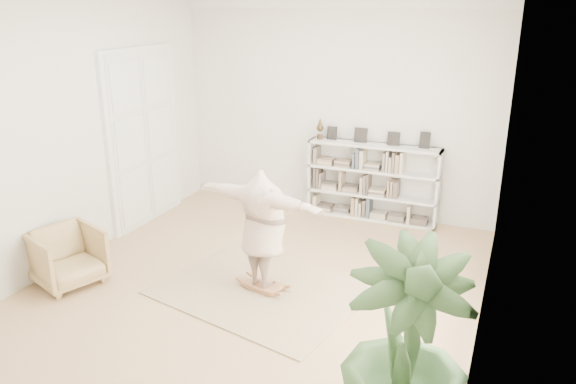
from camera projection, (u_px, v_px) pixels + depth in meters
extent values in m
plane|color=tan|center=(261.00, 281.00, 7.43)|extent=(6.00, 6.00, 0.00)
plane|color=silver|center=(335.00, 109.00, 9.47)|extent=(5.50, 0.00, 5.50)
plane|color=silver|center=(86.00, 241.00, 4.23)|extent=(5.50, 0.00, 5.50)
plane|color=silver|center=(82.00, 131.00, 7.86)|extent=(0.00, 6.00, 6.00)
plane|color=silver|center=(496.00, 175.00, 5.84)|extent=(0.00, 6.00, 6.00)
cube|color=white|center=(337.00, 2.00, 8.87)|extent=(5.50, 0.12, 0.18)
cube|color=white|center=(143.00, 139.00, 9.11)|extent=(0.08, 1.78, 2.92)
cube|color=silver|center=(129.00, 145.00, 8.75)|extent=(0.06, 0.78, 2.80)
cube|color=silver|center=(159.00, 134.00, 9.45)|extent=(0.06, 0.78, 2.80)
cube|color=silver|center=(312.00, 175.00, 9.79)|extent=(0.04, 0.35, 1.30)
cube|color=silver|center=(438.00, 190.00, 9.00)|extent=(0.04, 0.35, 1.30)
cube|color=silver|center=(375.00, 179.00, 9.53)|extent=(2.20, 0.04, 1.30)
cube|color=silver|center=(371.00, 217.00, 9.60)|extent=(2.20, 0.35, 0.04)
cube|color=silver|center=(372.00, 194.00, 9.47)|extent=(2.20, 0.35, 0.04)
cube|color=silver|center=(373.00, 170.00, 9.33)|extent=(2.20, 0.35, 0.04)
cube|color=silver|center=(374.00, 145.00, 9.19)|extent=(2.20, 0.35, 0.04)
cube|color=black|center=(332.00, 133.00, 9.47)|extent=(0.18, 0.07, 0.24)
cube|color=black|center=(361.00, 135.00, 9.28)|extent=(0.18, 0.07, 0.24)
cube|color=black|center=(394.00, 138.00, 9.08)|extent=(0.18, 0.07, 0.24)
cube|color=black|center=(425.00, 141.00, 8.90)|extent=(0.18, 0.07, 0.24)
imported|color=tan|center=(67.00, 257.00, 7.29)|extent=(1.05, 1.03, 0.74)
cube|color=tan|center=(264.00, 289.00, 7.21)|extent=(2.88, 2.50, 0.02)
cube|color=#8F5A39|center=(264.00, 285.00, 7.19)|extent=(0.55, 0.40, 0.03)
cube|color=#8F5A39|center=(264.00, 287.00, 7.20)|extent=(0.34, 0.12, 0.04)
cube|color=#8F5A39|center=(264.00, 287.00, 7.20)|extent=(0.34, 0.12, 0.04)
cube|color=#8F5A39|center=(264.00, 285.00, 7.19)|extent=(0.20, 0.09, 0.10)
cube|color=#8F5A39|center=(264.00, 285.00, 7.19)|extent=(0.20, 0.09, 0.10)
imported|color=#C2A491|center=(263.00, 226.00, 6.93)|extent=(1.95, 0.91, 1.53)
imported|color=#315128|center=(405.00, 352.00, 4.42)|extent=(1.30, 1.30, 1.80)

